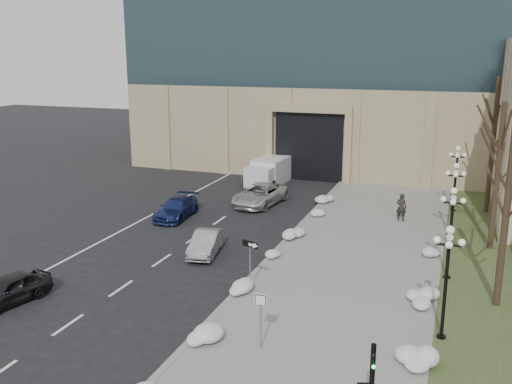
% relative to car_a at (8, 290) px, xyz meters
% --- Properties ---
extents(ground, '(160.00, 160.00, 0.00)m').
position_rel_car_a_xyz_m(ground, '(10.35, -2.83, -0.68)').
color(ground, black).
rests_on(ground, ground).
extents(sidewalk, '(9.00, 40.00, 0.12)m').
position_rel_car_a_xyz_m(sidewalk, '(13.85, 11.17, -0.62)').
color(sidewalk, gray).
rests_on(sidewalk, ground).
extents(curb, '(0.30, 40.00, 0.14)m').
position_rel_car_a_xyz_m(curb, '(9.35, 11.17, -0.61)').
color(curb, gray).
rests_on(curb, ground).
extents(grass_strip, '(4.00, 40.00, 0.10)m').
position_rel_car_a_xyz_m(grass_strip, '(20.35, 11.17, -0.63)').
color(grass_strip, '#344623').
rests_on(grass_strip, ground).
extents(car_a, '(2.48, 4.23, 1.35)m').
position_rel_car_a_xyz_m(car_a, '(0.00, 0.00, 0.00)').
color(car_a, black).
rests_on(car_a, ground).
extents(car_b, '(2.08, 4.10, 1.29)m').
position_rel_car_a_xyz_m(car_b, '(5.71, 8.98, -0.03)').
color(car_b, '#A0A3A8').
rests_on(car_b, ground).
extents(car_c, '(2.21, 4.75, 1.34)m').
position_rel_car_a_xyz_m(car_c, '(0.80, 14.78, -0.00)').
color(car_c, navy).
rests_on(car_c, ground).
extents(car_d, '(3.22, 5.82, 1.54)m').
position_rel_car_a_xyz_m(car_d, '(5.09, 19.94, 0.09)').
color(car_d, silver).
rests_on(car_d, ground).
extents(car_e, '(2.33, 4.12, 1.32)m').
position_rel_car_a_xyz_m(car_e, '(2.38, 25.98, -0.02)').
color(car_e, '#2D2D32').
rests_on(car_e, ground).
extents(pedestrian, '(0.73, 0.53, 1.86)m').
position_rel_car_a_xyz_m(pedestrian, '(15.41, 18.90, 0.38)').
color(pedestrian, black).
rests_on(pedestrian, sidewalk).
extents(box_truck, '(2.77, 6.82, 2.12)m').
position_rel_car_a_xyz_m(box_truck, '(3.54, 27.26, 0.35)').
color(box_truck, silver).
rests_on(box_truck, ground).
extents(one_way_sign, '(0.93, 0.47, 2.55)m').
position_rel_car_a_xyz_m(one_way_sign, '(10.02, 4.86, 1.43)').
color(one_way_sign, slate).
rests_on(one_way_sign, ground).
extents(keep_sign, '(0.51, 0.08, 2.36)m').
position_rel_car_a_xyz_m(keep_sign, '(12.17, -0.08, 1.06)').
color(keep_sign, slate).
rests_on(keep_sign, ground).
extents(snow_clump_b, '(1.10, 1.60, 0.36)m').
position_rel_car_a_xyz_m(snow_clump_b, '(9.81, -0.36, -0.38)').
color(snow_clump_b, silver).
rests_on(snow_clump_b, sidewalk).
extents(snow_clump_c, '(1.10, 1.60, 0.36)m').
position_rel_car_a_xyz_m(snow_clump_c, '(9.84, 4.68, -0.38)').
color(snow_clump_c, silver).
rests_on(snow_clump_c, sidewalk).
extents(snow_clump_d, '(1.10, 1.60, 0.36)m').
position_rel_car_a_xyz_m(snow_clump_d, '(9.47, 9.01, -0.38)').
color(snow_clump_d, silver).
rests_on(snow_clump_d, sidewalk).
extents(snow_clump_e, '(1.10, 1.60, 0.36)m').
position_rel_car_a_xyz_m(snow_clump_e, '(9.78, 12.95, -0.38)').
color(snow_clump_e, silver).
rests_on(snow_clump_e, sidewalk).
extents(snow_clump_f, '(1.10, 1.60, 0.36)m').
position_rel_car_a_xyz_m(snow_clump_f, '(9.66, 18.06, -0.38)').
color(snow_clump_f, silver).
rests_on(snow_clump_f, sidewalk).
extents(snow_clump_g, '(1.10, 1.60, 0.36)m').
position_rel_car_a_xyz_m(snow_clump_g, '(9.47, 21.96, -0.38)').
color(snow_clump_g, silver).
rests_on(snow_clump_g, sidewalk).
extents(snow_clump_h, '(1.10, 1.60, 0.36)m').
position_rel_car_a_xyz_m(snow_clump_h, '(17.88, 0.45, -0.38)').
color(snow_clump_h, silver).
rests_on(snow_clump_h, sidewalk).
extents(snow_clump_i, '(1.10, 1.60, 0.36)m').
position_rel_car_a_xyz_m(snow_clump_i, '(17.76, 5.93, -0.38)').
color(snow_clump_i, silver).
rests_on(snow_clump_i, sidewalk).
extents(snow_clump_j, '(1.10, 1.60, 0.36)m').
position_rel_car_a_xyz_m(snow_clump_j, '(17.73, 12.65, -0.38)').
color(snow_clump_j, silver).
rests_on(snow_clump_j, sidewalk).
extents(snow_clump_k, '(1.10, 1.60, 0.36)m').
position_rel_car_a_xyz_m(snow_clump_k, '(18.09, 6.74, -0.38)').
color(snow_clump_k, silver).
rests_on(snow_clump_k, sidewalk).
extents(lamppost_a, '(1.18, 1.18, 4.76)m').
position_rel_car_a_xyz_m(lamppost_a, '(18.65, 3.17, 2.40)').
color(lamppost_a, black).
rests_on(lamppost_a, ground).
extents(lamppost_b, '(1.18, 1.18, 4.76)m').
position_rel_car_a_xyz_m(lamppost_b, '(18.65, 9.67, 2.40)').
color(lamppost_b, black).
rests_on(lamppost_b, ground).
extents(lamppost_c, '(1.18, 1.18, 4.76)m').
position_rel_car_a_xyz_m(lamppost_c, '(18.65, 16.17, 2.40)').
color(lamppost_c, black).
rests_on(lamppost_c, ground).
extents(lamppost_d, '(1.18, 1.18, 4.76)m').
position_rel_car_a_xyz_m(lamppost_d, '(18.65, 22.67, 2.40)').
color(lamppost_d, black).
rests_on(lamppost_d, ground).
extents(tree_near, '(3.20, 3.20, 9.00)m').
position_rel_car_a_xyz_m(tree_near, '(20.85, 7.17, 5.15)').
color(tree_near, black).
rests_on(tree_near, ground).
extents(tree_mid, '(3.20, 3.20, 8.50)m').
position_rel_car_a_xyz_m(tree_mid, '(20.85, 15.17, 4.83)').
color(tree_mid, black).
rests_on(tree_mid, ground).
extents(tree_far, '(3.20, 3.20, 9.50)m').
position_rel_car_a_xyz_m(tree_far, '(20.85, 23.17, 5.48)').
color(tree_far, black).
rests_on(tree_far, ground).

